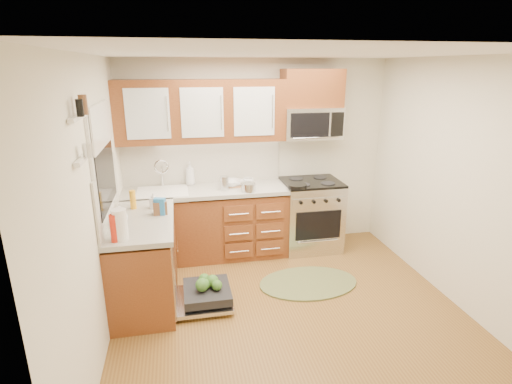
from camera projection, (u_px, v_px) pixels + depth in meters
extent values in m
plane|color=brown|center=(290.00, 311.00, 4.09)|extent=(3.50, 3.50, 0.00)
plane|color=white|center=(298.00, 54.00, 3.34)|extent=(3.50, 3.50, 0.00)
cube|color=silver|center=(257.00, 156.00, 5.35)|extent=(3.50, 0.04, 2.50)
cube|color=silver|center=(389.00, 297.00, 2.08)|extent=(3.50, 0.04, 2.50)
cube|color=silver|center=(95.00, 208.00, 3.39)|extent=(0.04, 3.50, 2.50)
cube|color=silver|center=(460.00, 185.00, 4.04)|extent=(0.04, 3.50, 2.50)
cube|color=#5F2915|center=(207.00, 225.00, 5.18)|extent=(2.05, 0.60, 0.85)
cube|color=#5F2915|center=(144.00, 263.00, 4.18)|extent=(0.60, 1.25, 0.85)
cube|color=#A7A498|center=(205.00, 191.00, 5.03)|extent=(2.07, 0.64, 0.05)
cube|color=#A7A498|center=(141.00, 221.00, 4.04)|extent=(0.64, 1.27, 0.05)
cube|color=beige|center=(203.00, 161.00, 5.21)|extent=(2.05, 0.02, 0.57)
cube|color=beige|center=(107.00, 194.00, 3.89)|extent=(0.02, 1.25, 0.57)
cube|color=#5F2915|center=(312.00, 88.00, 5.05)|extent=(0.76, 0.35, 0.47)
cube|color=white|center=(102.00, 125.00, 3.67)|extent=(0.02, 0.96, 0.40)
cube|color=white|center=(77.00, 118.00, 2.83)|extent=(0.04, 0.40, 0.03)
cube|color=white|center=(83.00, 159.00, 2.92)|extent=(0.04, 0.40, 0.03)
cylinder|color=black|center=(297.00, 186.00, 4.98)|extent=(0.27, 0.27, 0.05)
cylinder|color=silver|center=(248.00, 187.00, 4.90)|extent=(0.19, 0.19, 0.11)
cube|color=tan|center=(240.00, 185.00, 5.13)|extent=(0.29, 0.21, 0.02)
cylinder|color=silver|center=(224.00, 183.00, 4.95)|extent=(0.15, 0.15, 0.18)
cylinder|color=white|center=(120.00, 225.00, 3.51)|extent=(0.16, 0.16, 0.28)
cylinder|color=#F1A41A|center=(133.00, 200.00, 4.29)|extent=(0.08, 0.08, 0.20)
cylinder|color=red|center=(114.00, 228.00, 3.47)|extent=(0.09, 0.09, 0.25)
cube|color=brown|center=(160.00, 208.00, 4.14)|extent=(0.15, 0.11, 0.14)
cube|color=#2671B5|center=(160.00, 206.00, 4.12)|extent=(0.12, 0.09, 0.18)
imported|color=#999999|center=(237.00, 184.00, 5.14)|extent=(0.24, 0.24, 0.06)
imported|color=#999999|center=(231.00, 183.00, 5.12)|extent=(0.29, 0.29, 0.08)
imported|color=#999999|center=(248.00, 182.00, 5.12)|extent=(0.17, 0.17, 0.11)
imported|color=#999999|center=(190.00, 174.00, 5.14)|extent=(0.15, 0.15, 0.30)
imported|color=#999999|center=(153.00, 200.00, 4.31)|extent=(0.09, 0.09, 0.18)
imported|color=#999999|center=(120.00, 215.00, 3.88)|extent=(0.19, 0.19, 0.18)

